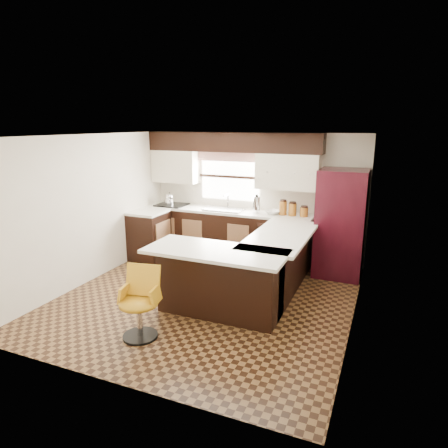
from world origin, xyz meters
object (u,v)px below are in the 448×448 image
at_px(peninsula_return, 220,282).
at_px(refrigerator, 341,223).
at_px(bar_chair, 139,304).
at_px(peninsula_long, 276,265).

height_order(peninsula_return, refrigerator, refrigerator).
xyz_separation_m(refrigerator, bar_chair, (-1.96, -3.12, -0.47)).
distance_m(peninsula_long, refrigerator, 1.47).
relative_size(peninsula_return, refrigerator, 0.90).
relative_size(peninsula_long, refrigerator, 1.07).
height_order(peninsula_long, bar_chair, peninsula_long).
bearing_deg(refrigerator, peninsula_long, -124.26).
distance_m(peninsula_return, refrigerator, 2.55).
distance_m(peninsula_long, peninsula_return, 1.11).
bearing_deg(peninsula_long, peninsula_return, -118.30).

